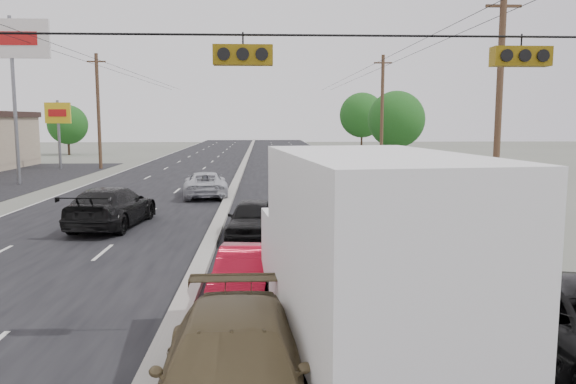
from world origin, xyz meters
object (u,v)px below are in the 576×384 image
at_px(pole_sign_far, 58,119).
at_px(tan_sedan, 233,373).
at_px(queue_car_a, 252,219).
at_px(queue_car_c, 330,197).
at_px(utility_pole_left_c, 98,111).
at_px(utility_pole_right_b, 499,102).
at_px(tree_right_mid, 396,119).
at_px(queue_car_b, 314,232).
at_px(utility_pole_right_c, 382,111).
at_px(oncoming_near, 112,207).
at_px(red_sedan, 245,274).
at_px(tree_left_far, 68,125).
at_px(tree_right_far, 362,115).
at_px(queue_car_e, 457,211).
at_px(oncoming_far, 205,185).
at_px(pole_sign_billboard, 11,49).
at_px(box_truck, 362,260).

xyz_separation_m(pole_sign_far, tan_sedan, (17.40, -42.58, -3.64)).
height_order(queue_car_a, queue_car_c, queue_car_c).
bearing_deg(pole_sign_far, utility_pole_left_c, 0.00).
distance_m(utility_pole_right_b, pole_sign_far, 37.92).
bearing_deg(tree_right_mid, queue_car_b, -107.20).
xyz_separation_m(utility_pole_right_b, utility_pole_right_c, (0.00, 25.00, 0.00)).
height_order(utility_pole_right_b, oncoming_near, utility_pole_right_b).
xyz_separation_m(red_sedan, queue_car_a, (0.03, 7.09, 0.09)).
height_order(tree_left_far, tree_right_far, tree_right_far).
bearing_deg(utility_pole_right_c, red_sedan, -106.74).
bearing_deg(queue_car_a, tree_right_far, 81.43).
relative_size(tree_left_far, tree_right_far, 0.75).
bearing_deg(queue_car_e, pole_sign_far, 126.85).
bearing_deg(utility_pole_right_b, pole_sign_far, 138.74).
bearing_deg(utility_pole_right_b, queue_car_b, -141.53).
relative_size(utility_pole_left_c, oncoming_far, 1.98).
bearing_deg(pole_sign_far, oncoming_near, -66.92).
bearing_deg(tree_right_far, oncoming_near, -109.41).
height_order(pole_sign_far, tree_left_far, tree_left_far).
xyz_separation_m(queue_car_e, oncoming_near, (-13.87, 0.73, 0.15)).
relative_size(pole_sign_far, queue_car_e, 1.53).
xyz_separation_m(utility_pole_right_c, tan_sedan, (-11.10, -42.58, -4.34)).
bearing_deg(tan_sedan, oncoming_far, 96.19).
height_order(pole_sign_billboard, tree_right_far, pole_sign_billboard).
xyz_separation_m(tree_left_far, red_sedan, (23.40, -56.91, -3.10)).
xyz_separation_m(utility_pole_right_c, tree_left_far, (-34.50, 20.00, -1.39)).
height_order(box_truck, tan_sedan, box_truck).
distance_m(utility_pole_right_b, oncoming_near, 17.49).
bearing_deg(utility_pole_right_c, queue_car_b, -105.64).
bearing_deg(red_sedan, oncoming_near, 127.09).
bearing_deg(utility_pole_right_b, utility_pole_right_c, 90.00).
distance_m(queue_car_e, oncoming_far, 14.57).
xyz_separation_m(utility_pole_right_b, tree_left_far, (-34.50, 45.00, -1.39)).
bearing_deg(tan_sedan, pole_sign_far, 111.72).
bearing_deg(oncoming_near, queue_car_c, -157.55).
bearing_deg(queue_car_c, utility_pole_right_c, 76.51).
relative_size(tree_left_far, oncoming_near, 1.08).
bearing_deg(utility_pole_right_c, tree_right_far, 83.35).
height_order(red_sedan, queue_car_a, queue_car_a).
relative_size(tree_right_far, tan_sedan, 1.55).
bearing_deg(oncoming_far, queue_car_b, 103.82).
xyz_separation_m(utility_pole_left_c, oncoming_far, (11.10, -18.71, -4.40)).
xyz_separation_m(red_sedan, queue_car_e, (8.20, 8.65, 0.05)).
distance_m(box_truck, queue_car_c, 16.18).
relative_size(utility_pole_right_b, queue_car_b, 2.50).
distance_m(utility_pole_left_c, tree_left_far, 22.19).
xyz_separation_m(utility_pole_left_c, tan_sedan, (13.90, -42.58, -4.34)).
bearing_deg(tree_left_far, tan_sedan, -69.50).
xyz_separation_m(pole_sign_far, tree_left_far, (-6.00, 20.00, -0.69)).
xyz_separation_m(utility_pole_left_c, queue_car_e, (22.10, -28.26, -4.44)).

